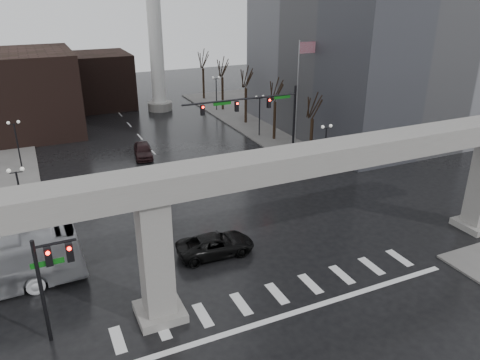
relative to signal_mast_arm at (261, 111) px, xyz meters
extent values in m
plane|color=black|center=(-8.99, -18.80, -5.83)|extent=(160.00, 160.00, 0.00)
cube|color=slate|center=(17.01, 17.20, -5.75)|extent=(28.00, 36.00, 0.15)
cube|color=gray|center=(-8.99, -18.80, 2.17)|extent=(48.00, 2.20, 1.40)
cube|color=gray|center=(-15.99, -18.80, -2.18)|extent=(1.60, 1.60, 7.30)
cube|color=gray|center=(-15.99, -18.80, -5.58)|extent=(2.60, 2.60, 0.50)
cube|color=gray|center=(9.01, -18.80, -5.58)|extent=(2.60, 2.60, 0.50)
cube|color=black|center=(-22.99, 23.20, -0.83)|extent=(16.00, 14.00, 10.00)
cube|color=black|center=(-10.99, 33.20, -1.83)|extent=(10.00, 10.00, 8.00)
cylinder|color=white|center=(-2.99, 27.20, 9.17)|extent=(2.00, 2.00, 30.00)
cylinder|color=gray|center=(-2.99, 27.20, -5.23)|extent=(3.60, 3.60, 1.20)
cylinder|color=black|center=(3.81, 0.00, -1.83)|extent=(0.24, 0.24, 8.00)
cylinder|color=black|center=(-2.19, 0.00, 1.37)|extent=(12.00, 0.18, 0.18)
cube|color=black|center=(0.81, 0.00, 0.72)|extent=(0.35, 0.30, 1.00)
cube|color=black|center=(-2.69, 0.00, 0.72)|extent=(0.35, 0.30, 1.00)
cube|color=black|center=(-6.19, 0.00, 0.72)|extent=(0.35, 0.30, 1.00)
sphere|color=#FF0C05|center=(0.81, -0.18, 1.02)|extent=(0.20, 0.20, 0.20)
cube|color=#0D5B11|center=(2.31, 0.00, 1.17)|extent=(1.80, 0.05, 0.35)
cube|color=#0D5B11|center=(-4.19, 0.00, 1.17)|extent=(1.80, 0.05, 0.35)
cylinder|color=black|center=(-21.79, -18.30, -2.83)|extent=(0.20, 0.20, 6.00)
cylinder|color=black|center=(-20.79, -18.30, -0.23)|extent=(2.00, 0.14, 0.14)
cube|color=black|center=(-21.19, -18.30, -0.88)|extent=(0.35, 0.30, 1.00)
cube|color=black|center=(-20.19, -18.30, -0.88)|extent=(0.35, 0.30, 1.00)
cube|color=#0D5B11|center=(-21.29, -18.30, -1.23)|extent=(1.60, 0.05, 0.30)
cylinder|color=silver|center=(6.01, 3.20, 0.17)|extent=(0.12, 0.12, 12.00)
cube|color=#AA122B|center=(7.01, 3.20, 5.37)|extent=(2.00, 0.03, 1.20)
cylinder|color=black|center=(4.51, -4.80, -3.43)|extent=(0.14, 0.14, 4.80)
cube|color=black|center=(4.51, -4.80, -1.08)|extent=(0.90, 0.06, 0.06)
sphere|color=silver|center=(4.06, -4.80, -0.88)|extent=(0.32, 0.32, 0.32)
sphere|color=silver|center=(4.96, -4.80, -0.88)|extent=(0.32, 0.32, 0.32)
cylinder|color=black|center=(4.51, 9.20, -3.43)|extent=(0.14, 0.14, 4.80)
cube|color=black|center=(4.51, 9.20, -1.08)|extent=(0.90, 0.06, 0.06)
sphere|color=silver|center=(4.06, 9.20, -0.88)|extent=(0.32, 0.32, 0.32)
sphere|color=silver|center=(4.96, 9.20, -0.88)|extent=(0.32, 0.32, 0.32)
cylinder|color=black|center=(4.51, 23.20, -3.43)|extent=(0.14, 0.14, 4.80)
cube|color=black|center=(4.51, 23.20, -1.08)|extent=(0.90, 0.06, 0.06)
sphere|color=silver|center=(4.06, 23.20, -0.88)|extent=(0.32, 0.32, 0.32)
sphere|color=silver|center=(4.96, 23.20, -0.88)|extent=(0.32, 0.32, 0.32)
cylinder|color=black|center=(-22.49, -4.80, -3.43)|extent=(0.14, 0.14, 4.80)
cube|color=black|center=(-22.49, -4.80, -1.08)|extent=(0.90, 0.06, 0.06)
sphere|color=silver|center=(-22.94, -4.80, -0.88)|extent=(0.32, 0.32, 0.32)
sphere|color=silver|center=(-22.04, -4.80, -0.88)|extent=(0.32, 0.32, 0.32)
cylinder|color=black|center=(-22.49, 9.20, -3.43)|extent=(0.14, 0.14, 4.80)
cube|color=black|center=(-22.49, 9.20, -1.08)|extent=(0.90, 0.06, 0.06)
sphere|color=silver|center=(-22.94, 9.20, -0.88)|extent=(0.32, 0.32, 0.32)
sphere|color=silver|center=(-22.04, 9.20, -0.88)|extent=(0.32, 0.32, 0.32)
cylinder|color=black|center=(-22.49, 23.20, -3.43)|extent=(0.14, 0.14, 4.80)
cube|color=black|center=(-22.49, 23.20, -1.08)|extent=(0.90, 0.06, 0.06)
sphere|color=silver|center=(-22.94, 23.20, -0.88)|extent=(0.32, 0.32, 0.32)
sphere|color=silver|center=(-22.04, 23.20, -0.88)|extent=(0.32, 0.32, 0.32)
cylinder|color=black|center=(5.51, -0.80, -3.55)|extent=(0.34, 0.34, 4.55)
cylinder|color=black|center=(5.51, -0.80, 0.18)|extent=(0.12, 1.52, 2.98)
cylinder|color=black|center=(6.01, -0.55, -0.05)|extent=(0.83, 1.14, 2.51)
cylinder|color=black|center=(5.51, 7.20, -3.50)|extent=(0.34, 0.34, 4.66)
cylinder|color=black|center=(5.51, 7.20, 0.32)|extent=(0.12, 1.55, 3.05)
cylinder|color=black|center=(6.01, 7.45, 0.08)|extent=(0.85, 1.16, 2.57)
cylinder|color=black|center=(5.51, 15.20, -3.45)|extent=(0.34, 0.34, 4.76)
cylinder|color=black|center=(5.51, 15.20, 0.46)|extent=(0.12, 1.59, 3.11)
cylinder|color=black|center=(6.01, 15.45, 0.22)|extent=(0.86, 1.18, 2.62)
cylinder|color=black|center=(5.51, 23.20, -3.40)|extent=(0.34, 0.34, 4.87)
cylinder|color=black|center=(5.51, 23.20, 0.60)|extent=(0.12, 1.62, 3.18)
cylinder|color=black|center=(6.01, 23.45, 0.35)|extent=(0.88, 1.20, 2.68)
cylinder|color=black|center=(5.51, 31.20, -3.34)|extent=(0.34, 0.34, 4.97)
cylinder|color=black|center=(5.51, 31.20, 0.74)|extent=(0.12, 1.65, 3.25)
cylinder|color=black|center=(6.01, 31.45, 0.48)|extent=(0.89, 1.23, 2.74)
imported|color=black|center=(-10.67, -14.04, -5.08)|extent=(5.49, 2.74, 1.49)
imported|color=black|center=(-10.39, 7.63, -5.05)|extent=(2.55, 4.82, 1.56)
camera|label=1|loc=(-20.89, -40.25, 11.51)|focal=35.00mm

